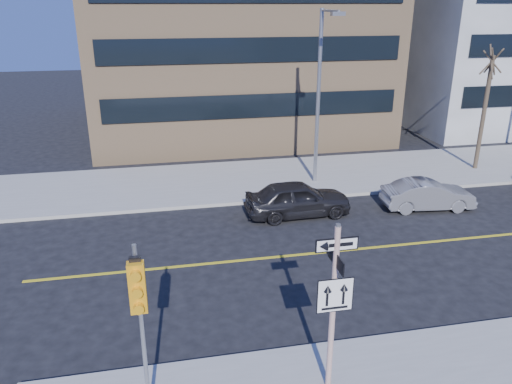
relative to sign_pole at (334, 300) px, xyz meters
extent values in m
plane|color=black|center=(0.00, 2.51, -2.44)|extent=(120.00, 120.00, 0.00)
cylinder|color=white|center=(0.00, 0.01, -0.29)|extent=(0.13, 0.13, 4.00)
cylinder|color=gray|center=(0.00, 0.01, 1.74)|extent=(0.10, 0.10, 0.06)
cube|color=black|center=(0.00, 0.01, 1.31)|extent=(0.92, 0.03, 0.30)
cube|color=black|center=(0.00, 0.01, 0.96)|extent=(0.03, 0.92, 0.30)
cube|color=white|center=(0.00, -0.07, 0.16)|extent=(0.80, 0.03, 0.80)
cylinder|color=gray|center=(-4.00, 0.01, -0.29)|extent=(0.09, 0.09, 4.00)
cube|color=orange|center=(-4.00, -0.19, 0.91)|extent=(0.32, 0.22, 1.05)
sphere|color=#8C0705|center=(-4.00, -0.31, 1.26)|extent=(0.17, 0.17, 0.17)
sphere|color=black|center=(-4.00, -0.31, 0.91)|extent=(0.17, 0.17, 0.17)
sphere|color=black|center=(-4.00, -0.31, 0.56)|extent=(0.17, 0.17, 0.17)
imported|color=black|center=(2.10, 9.94, -1.69)|extent=(1.89, 4.42, 1.49)
imported|color=slate|center=(7.79, 9.52, -1.80)|extent=(1.75, 3.99, 1.27)
cylinder|color=gray|center=(4.00, 13.51, 1.71)|extent=(0.18, 0.18, 8.00)
cylinder|color=gray|center=(4.00, 12.51, 5.61)|extent=(0.10, 2.20, 0.10)
cube|color=gray|center=(4.00, 11.51, 5.51)|extent=(0.55, 0.30, 0.16)
cylinder|color=#362C20|center=(13.00, 13.81, 0.61)|extent=(0.22, 0.22, 5.80)
camera|label=1|loc=(-3.43, -8.58, 5.92)|focal=35.00mm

